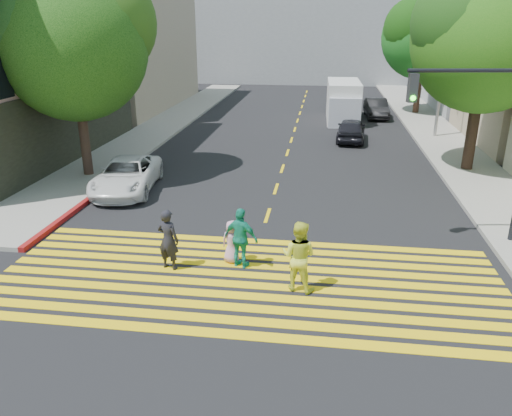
% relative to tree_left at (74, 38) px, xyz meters
% --- Properties ---
extents(ground, '(120.00, 120.00, 0.00)m').
position_rel_tree_left_xyz_m(ground, '(8.26, -9.59, -5.80)').
color(ground, black).
extents(sidewalk_left, '(3.00, 40.00, 0.15)m').
position_rel_tree_left_xyz_m(sidewalk_left, '(-0.24, 12.41, -5.72)').
color(sidewalk_left, gray).
rests_on(sidewalk_left, ground).
extents(sidewalk_right, '(3.00, 60.00, 0.15)m').
position_rel_tree_left_xyz_m(sidewalk_right, '(16.76, 5.41, -5.72)').
color(sidewalk_right, gray).
rests_on(sidewalk_right, ground).
extents(curb_red, '(0.20, 8.00, 0.16)m').
position_rel_tree_left_xyz_m(curb_red, '(1.36, -3.59, -5.72)').
color(curb_red, maroon).
rests_on(curb_red, ground).
extents(crosswalk, '(13.40, 5.30, 0.01)m').
position_rel_tree_left_xyz_m(crosswalk, '(8.26, -8.32, -5.79)').
color(crosswalk, yellow).
rests_on(crosswalk, ground).
extents(lane_line, '(0.12, 34.40, 0.01)m').
position_rel_tree_left_xyz_m(lane_line, '(8.26, 12.91, -5.79)').
color(lane_line, yellow).
rests_on(lane_line, ground).
extents(building_left_tan, '(12.00, 16.00, 10.00)m').
position_rel_tree_left_xyz_m(building_left_tan, '(-7.74, 18.41, -0.80)').
color(building_left_tan, tan).
rests_on(building_left_tan, ground).
extents(building_right_grey, '(10.00, 10.00, 10.00)m').
position_rel_tree_left_xyz_m(building_right_grey, '(23.26, 20.41, -0.80)').
color(building_right_grey, gray).
rests_on(building_right_grey, ground).
extents(backdrop_block, '(30.00, 8.00, 12.00)m').
position_rel_tree_left_xyz_m(backdrop_block, '(8.26, 38.41, 0.20)').
color(backdrop_block, gray).
rests_on(backdrop_block, ground).
extents(tree_left, '(7.90, 7.90, 8.60)m').
position_rel_tree_left_xyz_m(tree_left, '(0.00, 0.00, 0.00)').
color(tree_left, '#493324').
rests_on(tree_left, ground).
extents(tree_right_near, '(7.32, 7.03, 9.01)m').
position_rel_tree_left_xyz_m(tree_right_near, '(16.68, 3.13, 0.30)').
color(tree_right_near, black).
rests_on(tree_right_near, ground).
extents(tree_right_far, '(7.72, 7.72, 8.43)m').
position_rel_tree_left_xyz_m(tree_right_far, '(16.73, 18.13, -0.10)').
color(tree_right_far, '#472A1C').
rests_on(tree_right_far, ground).
extents(pedestrian_man, '(0.73, 0.58, 1.74)m').
position_rel_tree_left_xyz_m(pedestrian_man, '(6.03, -7.94, -4.93)').
color(pedestrian_man, black).
rests_on(pedestrian_man, ground).
extents(pedestrian_woman, '(1.06, 0.92, 1.85)m').
position_rel_tree_left_xyz_m(pedestrian_woman, '(9.61, -8.59, -4.87)').
color(pedestrian_woman, '#DDE73F').
rests_on(pedestrian_woman, ground).
extents(pedestrian_child, '(0.69, 0.54, 1.25)m').
position_rel_tree_left_xyz_m(pedestrian_child, '(7.67, -7.32, -5.17)').
color(pedestrian_child, '#D099BB').
rests_on(pedestrian_child, ground).
extents(pedestrian_extra, '(1.09, 0.73, 1.72)m').
position_rel_tree_left_xyz_m(pedestrian_extra, '(7.98, -7.57, -4.93)').
color(pedestrian_extra, '#179277').
rests_on(pedestrian_extra, ground).
extents(white_sedan, '(2.71, 4.89, 1.30)m').
position_rel_tree_left_xyz_m(white_sedan, '(2.34, -1.63, -5.15)').
color(white_sedan, white).
rests_on(white_sedan, ground).
extents(dark_car_near, '(1.83, 3.95, 1.31)m').
position_rel_tree_left_xyz_m(dark_car_near, '(11.62, 8.63, -5.14)').
color(dark_car_near, black).
rests_on(dark_car_near, ground).
extents(silver_car, '(1.99, 4.43, 1.26)m').
position_rel_tree_left_xyz_m(silver_car, '(11.54, 20.37, -5.17)').
color(silver_car, gray).
rests_on(silver_car, ground).
extents(dark_car_parked, '(1.58, 4.05, 1.31)m').
position_rel_tree_left_xyz_m(dark_car_parked, '(13.67, 16.31, -5.14)').
color(dark_car_parked, black).
rests_on(dark_car_parked, ground).
extents(white_van, '(2.21, 5.62, 2.63)m').
position_rel_tree_left_xyz_m(white_van, '(11.29, 14.67, -4.55)').
color(white_van, silver).
rests_on(white_van, ground).
extents(traffic_signal, '(3.77, 0.81, 5.55)m').
position_rel_tree_left_xyz_m(traffic_signal, '(14.91, -5.09, -2.20)').
color(traffic_signal, black).
rests_on(traffic_signal, ground).
extents(street_lamp, '(2.16, 0.30, 9.54)m').
position_rel_tree_left_xyz_m(street_lamp, '(16.31, 10.02, -0.32)').
color(street_lamp, gray).
rests_on(street_lamp, ground).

